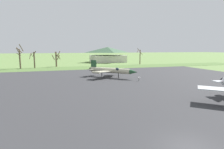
% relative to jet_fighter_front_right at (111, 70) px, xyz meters
% --- Properties ---
extents(ground_plane, '(600.00, 600.00, 0.00)m').
position_rel_jet_fighter_front_right_xyz_m(ground_plane, '(-3.86, -31.82, -1.82)').
color(ground_plane, '#607F42').
extents(asphalt_apron, '(80.22, 62.74, 0.05)m').
position_rel_jet_fighter_front_right_xyz_m(asphalt_apron, '(-3.86, -12.99, -1.79)').
color(asphalt_apron, '#333335').
rests_on(asphalt_apron, ground).
extents(grass_verge_strip, '(140.22, 12.00, 0.06)m').
position_rel_jet_fighter_front_right_xyz_m(grass_verge_strip, '(-3.86, 24.38, -1.79)').
color(grass_verge_strip, '#4E6D35').
rests_on(grass_verge_strip, ground).
extents(jet_fighter_front_right, '(10.63, 11.02, 4.15)m').
position_rel_jet_fighter_front_right_xyz_m(jet_fighter_front_right, '(0.00, 0.00, 0.00)').
color(jet_fighter_front_right, '#B7B293').
rests_on(jet_fighter_front_right, ground).
extents(info_placard_front_right, '(0.60, 0.34, 0.86)m').
position_rel_jet_fighter_front_right_xyz_m(info_placard_front_right, '(4.37, -6.49, -1.27)').
color(info_placard_front_right, black).
rests_on(info_placard_front_right, ground).
extents(bare_tree_far_left, '(2.30, 1.87, 8.66)m').
position_rel_jet_fighter_front_right_xyz_m(bare_tree_far_left, '(-25.13, 28.55, 2.47)').
color(bare_tree_far_left, brown).
rests_on(bare_tree_far_left, ground).
extents(bare_tree_left_of_center, '(2.21, 2.75, 6.28)m').
position_rel_jet_fighter_front_right_xyz_m(bare_tree_left_of_center, '(-20.61, 28.78, 1.55)').
color(bare_tree_left_of_center, brown).
rests_on(bare_tree_left_of_center, ground).
extents(bare_tree_center, '(3.39, 3.39, 6.23)m').
position_rel_jet_fighter_front_right_xyz_m(bare_tree_center, '(-12.74, 32.54, 1.53)').
color(bare_tree_center, brown).
rests_on(bare_tree_center, ground).
extents(bare_tree_right_of_center, '(2.75, 2.99, 7.30)m').
position_rel_jet_fighter_front_right_xyz_m(bare_tree_right_of_center, '(23.70, 32.55, 2.01)').
color(bare_tree_right_of_center, brown).
rests_on(bare_tree_right_of_center, ground).
extents(visitor_building, '(18.43, 14.79, 7.99)m').
position_rel_jet_fighter_front_right_xyz_m(visitor_building, '(13.49, 50.57, 2.22)').
color(visitor_building, beige).
rests_on(visitor_building, ground).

